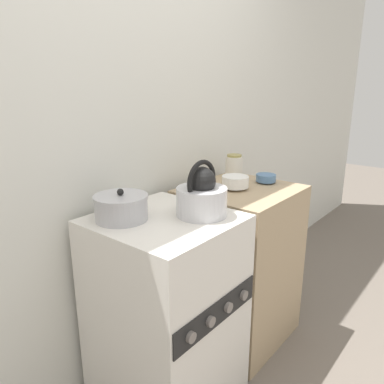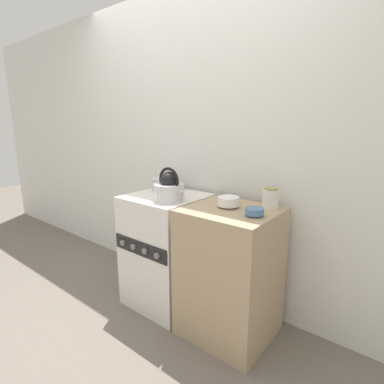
{
  "view_description": "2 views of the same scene",
  "coord_description": "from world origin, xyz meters",
  "px_view_note": "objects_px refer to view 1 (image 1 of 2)",
  "views": [
    {
      "loc": [
        -1.07,
        -0.75,
        1.45
      ],
      "look_at": [
        0.23,
        0.32,
        0.95
      ],
      "focal_mm": 35.0,
      "sensor_mm": 36.0,
      "label": 1
    },
    {
      "loc": [
        1.55,
        -1.35,
        1.44
      ],
      "look_at": [
        0.25,
        0.29,
        0.96
      ],
      "focal_mm": 28.0,
      "sensor_mm": 36.0,
      "label": 2
    }
  ],
  "objects_px": {
    "kettle": "(202,196)",
    "storage_jar": "(234,166)",
    "cooking_pot": "(121,207)",
    "stove": "(166,310)",
    "enamel_bowl": "(235,182)",
    "small_ceramic_bowl": "(266,178)"
  },
  "relations": [
    {
      "from": "enamel_bowl",
      "to": "stove",
      "type": "bearing_deg",
      "value": -179.24
    },
    {
      "from": "cooking_pot",
      "to": "storage_jar",
      "type": "bearing_deg",
      "value": 2.33
    },
    {
      "from": "enamel_bowl",
      "to": "small_ceramic_bowl",
      "type": "height_order",
      "value": "enamel_bowl"
    },
    {
      "from": "kettle",
      "to": "stove",
      "type": "bearing_deg",
      "value": 141.88
    },
    {
      "from": "kettle",
      "to": "small_ceramic_bowl",
      "type": "bearing_deg",
      "value": 4.02
    },
    {
      "from": "kettle",
      "to": "storage_jar",
      "type": "distance_m",
      "value": 0.7
    },
    {
      "from": "cooking_pot",
      "to": "small_ceramic_bowl",
      "type": "bearing_deg",
      "value": -11.3
    },
    {
      "from": "stove",
      "to": "enamel_bowl",
      "type": "bearing_deg",
      "value": 0.76
    },
    {
      "from": "cooking_pot",
      "to": "small_ceramic_bowl",
      "type": "relative_size",
      "value": 2.01
    },
    {
      "from": "stove",
      "to": "kettle",
      "type": "height_order",
      "value": "kettle"
    },
    {
      "from": "storage_jar",
      "to": "kettle",
      "type": "bearing_deg",
      "value": -158.01
    },
    {
      "from": "small_ceramic_bowl",
      "to": "kettle",
      "type": "bearing_deg",
      "value": -175.98
    },
    {
      "from": "stove",
      "to": "storage_jar",
      "type": "height_order",
      "value": "storage_jar"
    },
    {
      "from": "stove",
      "to": "kettle",
      "type": "xyz_separation_m",
      "value": [
        0.13,
        -0.1,
        0.54
      ]
    },
    {
      "from": "cooking_pot",
      "to": "small_ceramic_bowl",
      "type": "distance_m",
      "value": 0.92
    },
    {
      "from": "cooking_pot",
      "to": "small_ceramic_bowl",
      "type": "xyz_separation_m",
      "value": [
        0.9,
        -0.18,
        -0.02
      ]
    },
    {
      "from": "small_ceramic_bowl",
      "to": "storage_jar",
      "type": "distance_m",
      "value": 0.22
    },
    {
      "from": "kettle",
      "to": "enamel_bowl",
      "type": "xyz_separation_m",
      "value": [
        0.43,
        0.11,
        -0.04
      ]
    },
    {
      "from": "kettle",
      "to": "enamel_bowl",
      "type": "height_order",
      "value": "kettle"
    },
    {
      "from": "small_ceramic_bowl",
      "to": "storage_jar",
      "type": "relative_size",
      "value": 0.82
    },
    {
      "from": "stove",
      "to": "cooking_pot",
      "type": "height_order",
      "value": "cooking_pot"
    },
    {
      "from": "stove",
      "to": "small_ceramic_bowl",
      "type": "relative_size",
      "value": 8.06
    }
  ]
}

